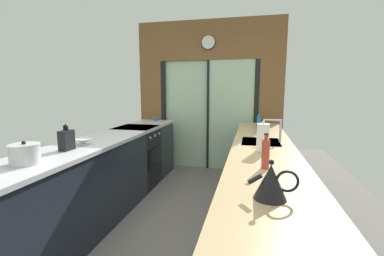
{
  "coord_description": "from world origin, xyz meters",
  "views": [
    {
      "loc": [
        0.78,
        -2.31,
        1.49
      ],
      "look_at": [
        0.07,
        0.78,
        1.01
      ],
      "focal_mm": 24.14,
      "sensor_mm": 36.0,
      "label": 1
    }
  ],
  "objects_px": {
    "mixing_bowl_near": "(83,141)",
    "kettle": "(271,182)",
    "soap_bottle_near": "(266,153)",
    "soap_bottle_far": "(259,121)",
    "mixing_bowl_far": "(156,119)",
    "paper_towel_roll": "(263,138)",
    "oven_range": "(137,157)",
    "knife_block": "(67,140)",
    "stock_pot": "(25,154)"
  },
  "relations": [
    {
      "from": "mixing_bowl_near",
      "to": "kettle",
      "type": "height_order",
      "value": "kettle"
    },
    {
      "from": "soap_bottle_near",
      "to": "soap_bottle_far",
      "type": "bearing_deg",
      "value": 90.0
    },
    {
      "from": "mixing_bowl_far",
      "to": "paper_towel_roll",
      "type": "height_order",
      "value": "paper_towel_roll"
    },
    {
      "from": "oven_range",
      "to": "mixing_bowl_near",
      "type": "bearing_deg",
      "value": -89.18
    },
    {
      "from": "oven_range",
      "to": "mixing_bowl_near",
      "type": "xyz_separation_m",
      "value": [
        0.02,
        -1.28,
        0.5
      ]
    },
    {
      "from": "mixing_bowl_far",
      "to": "mixing_bowl_near",
      "type": "bearing_deg",
      "value": -90.0
    },
    {
      "from": "mixing_bowl_near",
      "to": "knife_block",
      "type": "relative_size",
      "value": 0.74
    },
    {
      "from": "stock_pot",
      "to": "kettle",
      "type": "height_order",
      "value": "kettle"
    },
    {
      "from": "oven_range",
      "to": "mixing_bowl_near",
      "type": "distance_m",
      "value": 1.38
    },
    {
      "from": "mixing_bowl_near",
      "to": "soap_bottle_far",
      "type": "distance_m",
      "value": 2.44
    },
    {
      "from": "kettle",
      "to": "soap_bottle_far",
      "type": "relative_size",
      "value": 1.15
    },
    {
      "from": "knife_block",
      "to": "soap_bottle_far",
      "type": "height_order",
      "value": "knife_block"
    },
    {
      "from": "mixing_bowl_near",
      "to": "soap_bottle_far",
      "type": "bearing_deg",
      "value": 43.08
    },
    {
      "from": "oven_range",
      "to": "paper_towel_roll",
      "type": "height_order",
      "value": "paper_towel_roll"
    },
    {
      "from": "mixing_bowl_far",
      "to": "knife_block",
      "type": "height_order",
      "value": "knife_block"
    },
    {
      "from": "soap_bottle_far",
      "to": "knife_block",
      "type": "bearing_deg",
      "value": -133.02
    },
    {
      "from": "oven_range",
      "to": "soap_bottle_far",
      "type": "bearing_deg",
      "value": 11.96
    },
    {
      "from": "oven_range",
      "to": "soap_bottle_near",
      "type": "height_order",
      "value": "soap_bottle_near"
    },
    {
      "from": "knife_block",
      "to": "soap_bottle_near",
      "type": "relative_size",
      "value": 0.95
    },
    {
      "from": "stock_pot",
      "to": "soap_bottle_far",
      "type": "bearing_deg",
      "value": 53.07
    },
    {
      "from": "oven_range",
      "to": "stock_pot",
      "type": "bearing_deg",
      "value": -89.47
    },
    {
      "from": "oven_range",
      "to": "paper_towel_roll",
      "type": "bearing_deg",
      "value": -33.2
    },
    {
      "from": "mixing_bowl_far",
      "to": "soap_bottle_near",
      "type": "relative_size",
      "value": 0.56
    },
    {
      "from": "soap_bottle_near",
      "to": "oven_range",
      "type": "bearing_deg",
      "value": 136.84
    },
    {
      "from": "soap_bottle_far",
      "to": "mixing_bowl_far",
      "type": "bearing_deg",
      "value": 167.65
    },
    {
      "from": "knife_block",
      "to": "paper_towel_roll",
      "type": "relative_size",
      "value": 0.85
    },
    {
      "from": "soap_bottle_far",
      "to": "paper_towel_roll",
      "type": "height_order",
      "value": "paper_towel_roll"
    },
    {
      "from": "knife_block",
      "to": "paper_towel_roll",
      "type": "bearing_deg",
      "value": 11.12
    },
    {
      "from": "paper_towel_roll",
      "to": "soap_bottle_far",
      "type": "bearing_deg",
      "value": 90.0
    },
    {
      "from": "mixing_bowl_near",
      "to": "soap_bottle_far",
      "type": "height_order",
      "value": "soap_bottle_far"
    },
    {
      "from": "stock_pot",
      "to": "paper_towel_roll",
      "type": "distance_m",
      "value": 1.96
    },
    {
      "from": "knife_block",
      "to": "paper_towel_roll",
      "type": "distance_m",
      "value": 1.81
    },
    {
      "from": "stock_pot",
      "to": "soap_bottle_near",
      "type": "xyz_separation_m",
      "value": [
        1.78,
        0.3,
        0.03
      ]
    },
    {
      "from": "mixing_bowl_near",
      "to": "knife_block",
      "type": "xyz_separation_m",
      "value": [
        -0.0,
        -0.24,
        0.06
      ]
    },
    {
      "from": "soap_bottle_near",
      "to": "paper_towel_roll",
      "type": "relative_size",
      "value": 0.9
    },
    {
      "from": "stock_pot",
      "to": "kettle",
      "type": "relative_size",
      "value": 0.85
    },
    {
      "from": "mixing_bowl_near",
      "to": "stock_pot",
      "type": "distance_m",
      "value": 0.7
    },
    {
      "from": "kettle",
      "to": "paper_towel_roll",
      "type": "bearing_deg",
      "value": 90.12
    },
    {
      "from": "mixing_bowl_near",
      "to": "stock_pot",
      "type": "xyz_separation_m",
      "value": [
        0.0,
        -0.7,
        0.04
      ]
    },
    {
      "from": "knife_block",
      "to": "soap_bottle_near",
      "type": "bearing_deg",
      "value": -5.12
    },
    {
      "from": "soap_bottle_near",
      "to": "paper_towel_roll",
      "type": "bearing_deg",
      "value": 90.0
    },
    {
      "from": "mixing_bowl_near",
      "to": "soap_bottle_far",
      "type": "xyz_separation_m",
      "value": [
        1.78,
        1.66,
        0.06
      ]
    },
    {
      "from": "mixing_bowl_near",
      "to": "kettle",
      "type": "bearing_deg",
      "value": -27.8
    },
    {
      "from": "mixing_bowl_near",
      "to": "stock_pot",
      "type": "bearing_deg",
      "value": -90.0
    },
    {
      "from": "soap_bottle_near",
      "to": "soap_bottle_far",
      "type": "relative_size",
      "value": 1.15
    },
    {
      "from": "mixing_bowl_near",
      "to": "paper_towel_roll",
      "type": "distance_m",
      "value": 1.79
    },
    {
      "from": "mixing_bowl_far",
      "to": "soap_bottle_far",
      "type": "distance_m",
      "value": 1.82
    },
    {
      "from": "mixing_bowl_near",
      "to": "stock_pot",
      "type": "height_order",
      "value": "stock_pot"
    },
    {
      "from": "stock_pot",
      "to": "soap_bottle_near",
      "type": "distance_m",
      "value": 1.81
    },
    {
      "from": "kettle",
      "to": "soap_bottle_far",
      "type": "xyz_separation_m",
      "value": [
        -0.0,
        2.6,
        0.0
      ]
    }
  ]
}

